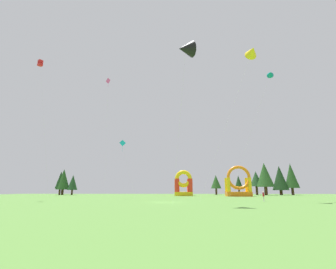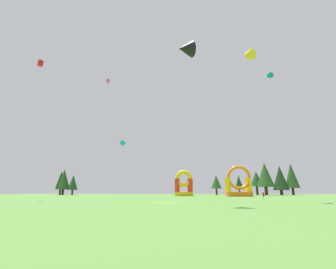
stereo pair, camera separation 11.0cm
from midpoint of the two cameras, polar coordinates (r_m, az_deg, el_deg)
name	(u,v)px [view 1 (the left image)]	position (r m, az deg, el deg)	size (l,w,h in m)	color
ground_plane	(166,202)	(37.44, -0.61, -15.58)	(120.00, 120.00, 0.00)	#548438
kite_pink_diamond	(108,82)	(61.68, -13.82, 11.78)	(2.93, 6.57, 27.88)	#EA599E
kite_teal_delta	(270,74)	(50.46, 22.77, 12.97)	(9.23, 3.19, 23.59)	#0C7F7A
kite_red_box	(40,63)	(57.60, -27.77, 14.52)	(7.69, 5.42, 27.48)	red
kite_cyan_diamond	(123,144)	(54.42, -10.66, -2.15)	(3.89, 1.75, 12.20)	#19B7CC
kite_black_delta	(186,49)	(36.99, 4.09, 19.35)	(3.61, 6.46, 22.87)	black
kite_yellow_delta	(252,52)	(49.81, 19.00, 17.89)	(11.45, 2.39, 27.94)	yellow
person_far_side	(263,195)	(42.33, 21.38, -13.13)	(0.29, 0.29, 1.59)	silver
inflatable_orange_dome	(183,186)	(71.12, 3.59, -11.97)	(5.07, 4.94, 7.11)	yellow
inflatable_yellow_castle	(238,185)	(68.16, 16.12, -11.31)	(6.45, 3.51, 7.95)	orange
tree_row_0	(61,180)	(88.65, -23.87, -9.72)	(3.16, 3.16, 7.57)	#4C331E
tree_row_1	(63,179)	(88.51, -23.31, -9.61)	(4.31, 4.31, 8.31)	#4C331E
tree_row_2	(73,183)	(87.48, -21.44, -10.42)	(3.24, 3.24, 6.39)	#4C331E
tree_row_3	(216,182)	(84.26, 11.12, -10.84)	(3.44, 3.44, 6.41)	#4C331E
tree_row_4	(239,182)	(81.82, 16.16, -10.72)	(2.62, 2.62, 6.15)	#4C331E
tree_row_5	(256,179)	(86.16, 19.87, -9.75)	(4.01, 4.01, 7.59)	#4C331E
tree_row_6	(265,175)	(84.94, 21.65, -8.77)	(5.44, 5.44, 10.16)	#4C331E
tree_row_7	(280,178)	(87.67, 24.67, -9.23)	(4.99, 4.99, 9.27)	#4C331E
tree_row_8	(291,176)	(89.30, 26.83, -8.62)	(4.45, 4.45, 10.02)	#4C331E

